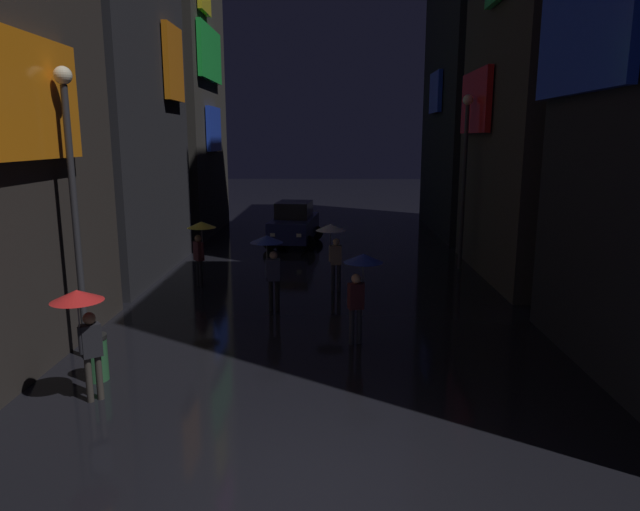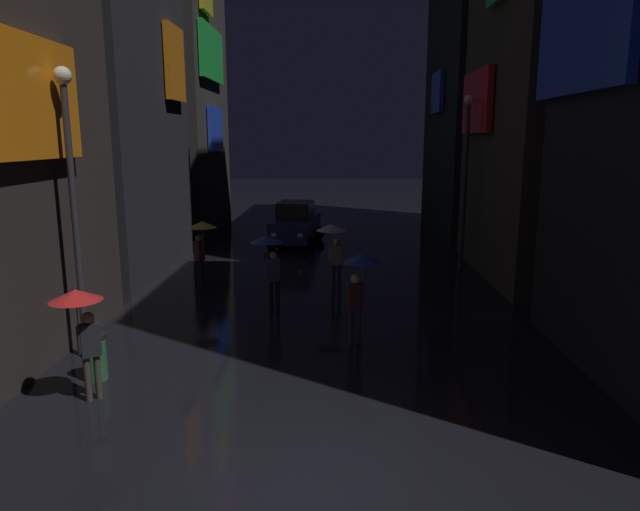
# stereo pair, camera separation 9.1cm
# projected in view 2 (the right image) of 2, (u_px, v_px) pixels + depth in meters

# --- Properties ---
(ground_plane) EXTENTS (120.00, 120.00, 0.00)m
(ground_plane) POSITION_uv_depth(u_px,v_px,m) (303.00, 497.00, 7.58)
(ground_plane) COLOR black
(building_left_far) EXTENTS (4.25, 7.23, 18.40)m
(building_left_far) POSITION_uv_depth(u_px,v_px,m) (170.00, 41.00, 27.06)
(building_left_far) COLOR #33302D
(building_left_far) RESTS_ON ground
(building_right_far) EXTENTS (4.25, 8.79, 19.76)m
(building_right_far) POSITION_uv_depth(u_px,v_px,m) (484.00, 27.00, 27.31)
(building_right_far) COLOR black
(building_right_far) RESTS_ON ground
(pedestrian_near_crossing_blue) EXTENTS (0.90, 0.90, 2.12)m
(pedestrian_near_crossing_blue) POSITION_uv_depth(u_px,v_px,m) (269.00, 251.00, 15.44)
(pedestrian_near_crossing_blue) COLOR black
(pedestrian_near_crossing_blue) RESTS_ON ground
(pedestrian_far_right_yellow) EXTENTS (0.90, 0.90, 2.12)m
(pedestrian_far_right_yellow) POSITION_uv_depth(u_px,v_px,m) (201.00, 235.00, 18.00)
(pedestrian_far_right_yellow) COLOR black
(pedestrian_far_right_yellow) RESTS_ON ground
(pedestrian_midstreet_centre_blue) EXTENTS (0.90, 0.90, 2.12)m
(pedestrian_midstreet_centre_blue) POSITION_uv_depth(u_px,v_px,m) (360.00, 273.00, 12.94)
(pedestrian_midstreet_centre_blue) COLOR #2D2D38
(pedestrian_midstreet_centre_blue) RESTS_ON ground
(pedestrian_foreground_left_red) EXTENTS (0.90, 0.90, 2.12)m
(pedestrian_foreground_left_red) POSITION_uv_depth(u_px,v_px,m) (80.00, 314.00, 9.97)
(pedestrian_foreground_left_red) COLOR #38332D
(pedestrian_foreground_left_red) RESTS_ON ground
(pedestrian_midstreet_left_clear) EXTENTS (0.90, 0.90, 2.12)m
(pedestrian_midstreet_left_clear) POSITION_uv_depth(u_px,v_px,m) (333.00, 239.00, 17.42)
(pedestrian_midstreet_left_clear) COLOR #2D2D38
(pedestrian_midstreet_left_clear) RESTS_ON ground
(car_distant) EXTENTS (2.55, 4.29, 1.92)m
(car_distant) POSITION_uv_depth(u_px,v_px,m) (296.00, 224.00, 25.40)
(car_distant) COLOR navy
(car_distant) RESTS_ON ground
(streetlamp_left_near) EXTENTS (0.36, 0.36, 6.08)m
(streetlamp_left_near) POSITION_uv_depth(u_px,v_px,m) (72.00, 184.00, 11.68)
(streetlamp_left_near) COLOR #2D2D33
(streetlamp_left_near) RESTS_ON ground
(streetlamp_right_far) EXTENTS (0.36, 0.36, 6.16)m
(streetlamp_right_far) POSITION_uv_depth(u_px,v_px,m) (466.00, 164.00, 20.02)
(streetlamp_right_far) COLOR #2D2D33
(streetlamp_right_far) RESTS_ON ground
(trash_bin) EXTENTS (0.46, 0.46, 0.93)m
(trash_bin) POSITION_uv_depth(u_px,v_px,m) (95.00, 357.00, 11.20)
(trash_bin) COLOR #265933
(trash_bin) RESTS_ON ground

